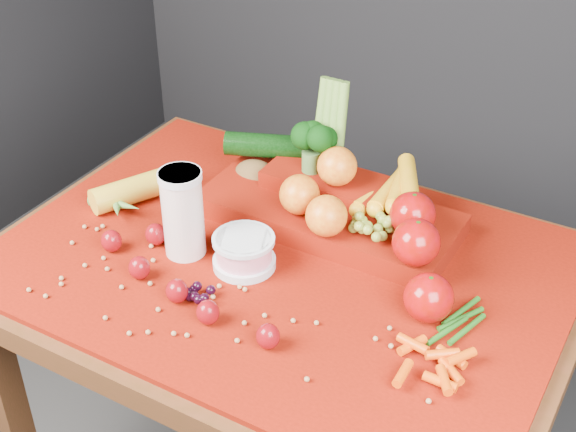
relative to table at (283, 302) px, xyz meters
The scene contains 12 objects.
table is the anchor object (origin of this frame).
red_cloth 0.10m from the table, ahead, with size 1.05×0.75×0.01m, color maroon.
milk_glass 0.28m from the table, 157.85° to the right, with size 0.08×0.08×0.18m.
yogurt_bowl 0.16m from the table, 134.61° to the right, with size 0.12×0.12×0.07m.
strawberry_scatter 0.25m from the table, 126.16° to the right, with size 0.44×0.18×0.05m.
dark_grape_cluster 0.23m from the table, 112.94° to the right, with size 0.06×0.05×0.03m, color black, non-canonical shape.
soybean_scatter 0.23m from the table, 90.00° to the right, with size 0.84×0.24×0.01m, color #AB7C49, non-canonical shape.
corn_ear 0.40m from the table, behind, with size 0.24×0.26×0.06m.
potato 0.29m from the table, 132.95° to the left, with size 0.10×0.07×0.07m, color brown.
baby_carrot_pile 0.39m from the table, 22.14° to the right, with size 0.17×0.17×0.03m, color #E04807, non-canonical shape.
green_bean_pile 0.38m from the table, ahead, with size 0.14×0.12×0.01m, color #1C5714, non-canonical shape.
produce_mound 0.23m from the table, 71.48° to the left, with size 0.61×0.37×0.27m.
Camera 1 is at (0.62, -1.05, 1.68)m, focal length 50.00 mm.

